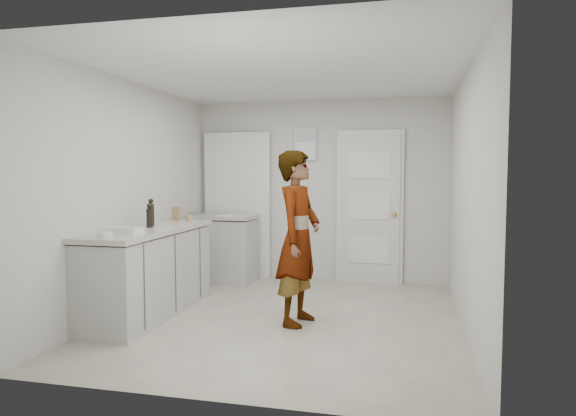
% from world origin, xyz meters
% --- Properties ---
extents(ground, '(4.00, 4.00, 0.00)m').
position_xyz_m(ground, '(0.00, 0.00, 0.00)').
color(ground, '#AFA992').
rests_on(ground, ground).
extents(room_shell, '(4.00, 4.00, 4.00)m').
position_xyz_m(room_shell, '(-0.17, 1.95, 1.02)').
color(room_shell, beige).
rests_on(room_shell, ground).
extents(main_counter, '(0.64, 1.96, 0.93)m').
position_xyz_m(main_counter, '(-1.45, -0.20, 0.43)').
color(main_counter, '#AFB0AB').
rests_on(main_counter, ground).
extents(side_counter, '(0.84, 0.61, 0.93)m').
position_xyz_m(side_counter, '(-1.25, 1.55, 0.43)').
color(side_counter, '#AFB0AB').
rests_on(side_counter, ground).
extents(person, '(0.51, 0.69, 1.73)m').
position_xyz_m(person, '(0.16, -0.14, 0.86)').
color(person, silver).
rests_on(person, ground).
extents(cake_mix_box, '(0.11, 0.07, 0.17)m').
position_xyz_m(cake_mix_box, '(-1.54, 0.67, 1.01)').
color(cake_mix_box, olive).
rests_on(cake_mix_box, main_counter).
extents(spice_jar, '(0.05, 0.05, 0.08)m').
position_xyz_m(spice_jar, '(-1.30, 0.51, 0.96)').
color(spice_jar, tan).
rests_on(spice_jar, main_counter).
extents(oil_cruet_a, '(0.07, 0.07, 0.26)m').
position_xyz_m(oil_cruet_a, '(-1.46, -0.15, 1.05)').
color(oil_cruet_a, black).
rests_on(oil_cruet_a, main_counter).
extents(oil_cruet_b, '(0.07, 0.07, 0.30)m').
position_xyz_m(oil_cruet_b, '(-1.52, -0.01, 1.07)').
color(oil_cruet_b, black).
rests_on(oil_cruet_b, main_counter).
extents(baking_dish, '(0.30, 0.22, 0.05)m').
position_xyz_m(baking_dish, '(-1.45, -0.65, 0.95)').
color(baking_dish, silver).
rests_on(baking_dish, main_counter).
extents(egg_bowl, '(0.13, 0.13, 0.05)m').
position_xyz_m(egg_bowl, '(-1.43, -1.02, 0.95)').
color(egg_bowl, silver).
rests_on(egg_bowl, main_counter).
extents(papers, '(0.25, 0.31, 0.01)m').
position_xyz_m(papers, '(-1.19, 1.49, 0.93)').
color(papers, white).
rests_on(papers, side_counter).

